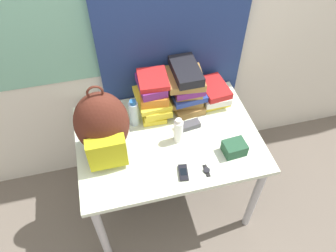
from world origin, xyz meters
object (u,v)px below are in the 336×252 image
camera_pouch (234,148)px  wristwatch (207,170)px  book_stack_right (212,93)px  book_stack_left (153,95)px  sunglasses_case (188,126)px  sports_bottle (149,104)px  cell_phone (183,173)px  sunscreen_bottle (178,131)px  backpack (102,127)px  water_bottle (134,113)px  book_stack_center (185,87)px

camera_pouch → wristwatch: bearing=-155.6°
book_stack_right → camera_pouch: 0.45m
book_stack_left → wristwatch: book_stack_left is taller
sunglasses_case → wristwatch: bearing=-88.2°
book_stack_left → sports_bottle: (-0.03, -0.05, -0.02)m
cell_phone → sunscreen_bottle: bearing=81.8°
backpack → sunscreen_bottle: bearing=-3.4°
water_bottle → wristwatch: 0.56m
sunscreen_bottle → cell_phone: (-0.03, -0.24, -0.07)m
book_stack_center → sunglasses_case: size_ratio=1.99×
cell_phone → sunglasses_case: size_ratio=0.70×
book_stack_center → water_bottle: 0.36m
sports_bottle → book_stack_left: bearing=53.7°
sunscreen_bottle → sunglasses_case: 0.13m
book_stack_center → wristwatch: book_stack_center is taller
water_bottle → book_stack_left: bearing=31.0°
sunglasses_case → wristwatch: (0.01, -0.33, -0.01)m
book_stack_left → cell_phone: bearing=-83.9°
book_stack_right → wristwatch: book_stack_right is taller
wristwatch → water_bottle: bearing=125.6°
sunglasses_case → camera_pouch: camera_pouch is taller
sports_bottle → sunglasses_case: bearing=-36.4°
water_bottle → wristwatch: water_bottle is taller
book_stack_left → sports_bottle: size_ratio=1.31×
sports_bottle → sunscreen_bottle: 0.27m
book_stack_left → water_bottle: size_ratio=1.54×
book_stack_right → sunglasses_case: 0.31m
sports_bottle → cell_phone: size_ratio=2.09×
backpack → wristwatch: bearing=-28.5°
book_stack_left → book_stack_center: (0.21, -0.00, 0.02)m
book_stack_center → wristwatch: 0.56m
water_bottle → sunglasses_case: bearing=-20.6°
book_stack_right → water_bottle: bearing=-170.9°
book_stack_center → book_stack_right: size_ratio=1.21×
book_stack_center → water_bottle: book_stack_center is taller
sports_bottle → book_stack_center: bearing=10.5°
sports_bottle → backpack: bearing=-145.0°
cell_phone → wristwatch: 0.13m
book_stack_right → cell_phone: size_ratio=2.36×
backpack → wristwatch: (0.52, -0.28, -0.20)m
sunglasses_case → book_stack_right: bearing=42.1°
wristwatch → book_stack_right: bearing=68.2°
sunscreen_bottle → camera_pouch: sunscreen_bottle is taller
wristwatch → sunscreen_bottle: bearing=110.5°
book_stack_right → water_bottle: water_bottle is taller
book_stack_left → book_stack_right: 0.41m
book_stack_right → sunscreen_bottle: size_ratio=1.44×
wristwatch → book_stack_left: bearing=109.2°
book_stack_right → cell_phone: book_stack_right is taller
book_stack_center → camera_pouch: bearing=-69.2°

